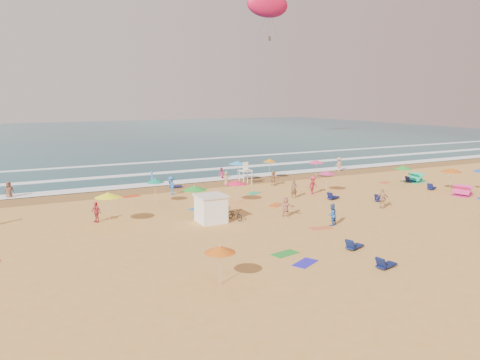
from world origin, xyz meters
name	(u,v)px	position (x,y,z in m)	size (l,w,h in m)	color
ground	(252,210)	(0.00, 0.00, 0.00)	(220.00, 220.00, 0.00)	gold
ocean	(88,136)	(0.00, 84.00, 0.00)	(220.00, 140.00, 0.18)	#0C4756
wet_sand	(197,186)	(0.00, 12.50, 0.01)	(220.00, 220.00, 0.00)	olive
surf_foam	(171,173)	(0.00, 21.32, 0.10)	(200.00, 18.70, 0.05)	white
cabana	(211,209)	(-4.55, -1.86, 1.00)	(2.00, 2.00, 2.00)	white
cabana_roof	(211,196)	(-4.55, -1.86, 2.06)	(2.20, 2.20, 0.12)	silver
bicycle	(235,214)	(-2.65, -2.16, 0.45)	(0.60, 1.72, 0.90)	black
lifeguard_stand	(246,175)	(4.96, 10.63, 1.05)	(1.20, 1.20, 2.10)	white
beach_umbrellas	(253,184)	(0.28, 0.36, 2.15)	(54.16, 27.52, 0.81)	green
loungers	(319,208)	(5.08, -2.53, 0.17)	(45.99, 28.51, 0.34)	#101E50
towels	(275,214)	(1.08, -2.05, 0.01)	(43.32, 24.25, 0.03)	#B53016
popup_tents	(437,183)	(22.01, -0.28, 0.60)	(4.00, 9.33, 1.20)	#D22E7C
beachgoers	(231,189)	(0.75, 5.63, 0.82)	(47.53, 23.85, 2.11)	brown
parasail	(267,4)	(33.35, 55.14, 28.56)	(9.73, 3.41, 10.13)	#EA103B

